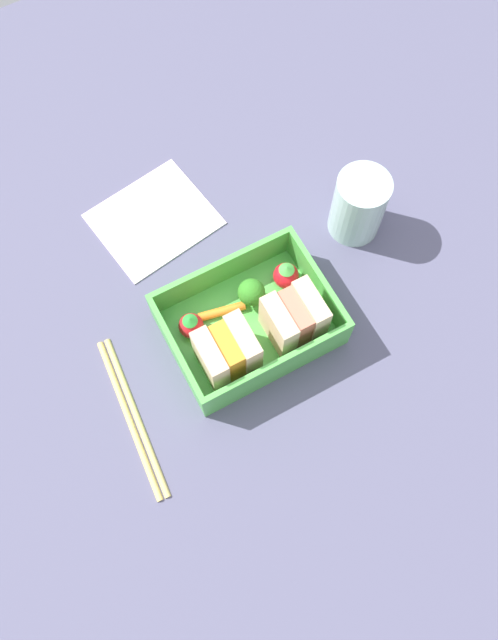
# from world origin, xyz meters

# --- Properties ---
(ground_plane) EXTENTS (1.20, 1.20, 0.02)m
(ground_plane) POSITION_xyz_m (0.00, 0.00, -0.01)
(ground_plane) COLOR #504F6A
(bento_tray) EXTENTS (0.18, 0.13, 0.01)m
(bento_tray) POSITION_xyz_m (0.00, 0.00, 0.01)
(bento_tray) COLOR #4FB548
(bento_tray) RESTS_ON ground_plane
(bento_rim) EXTENTS (0.18, 0.13, 0.04)m
(bento_rim) POSITION_xyz_m (0.00, 0.00, 0.03)
(bento_rim) COLOR #4FB548
(bento_rim) RESTS_ON bento_tray
(sandwich_left) EXTENTS (0.06, 0.05, 0.06)m
(sandwich_left) POSITION_xyz_m (-0.04, 0.03, 0.04)
(sandwich_left) COLOR #D2B68C
(sandwich_left) RESTS_ON bento_tray
(sandwich_center_left) EXTENTS (0.06, 0.05, 0.06)m
(sandwich_center_left) POSITION_xyz_m (0.04, 0.03, 0.04)
(sandwich_center_left) COLOR #DFB48E
(sandwich_center_left) RESTS_ON bento_tray
(strawberry_left) EXTENTS (0.03, 0.03, 0.04)m
(strawberry_left) POSITION_xyz_m (-0.06, -0.03, 0.03)
(strawberry_left) COLOR red
(strawberry_left) RESTS_ON bento_tray
(broccoli_floret) EXTENTS (0.03, 0.03, 0.04)m
(broccoli_floret) POSITION_xyz_m (-0.02, -0.02, 0.04)
(broccoli_floret) COLOR #97D15F
(broccoli_floret) RESTS_ON bento_tray
(carrot_stick_far_left) EXTENTS (0.05, 0.02, 0.01)m
(carrot_stick_far_left) POSITION_xyz_m (0.02, -0.03, 0.02)
(carrot_stick_far_left) COLOR orange
(carrot_stick_far_left) RESTS_ON bento_tray
(strawberry_far_left) EXTENTS (0.03, 0.03, 0.03)m
(strawberry_far_left) POSITION_xyz_m (0.06, -0.02, 0.03)
(strawberry_far_left) COLOR red
(strawberry_far_left) RESTS_ON bento_tray
(chopstick_pair) EXTENTS (0.03, 0.19, 0.01)m
(chopstick_pair) POSITION_xyz_m (0.16, 0.03, 0.00)
(chopstick_pair) COLOR tan
(chopstick_pair) RESTS_ON ground_plane
(drinking_glass) EXTENTS (0.06, 0.06, 0.09)m
(drinking_glass) POSITION_xyz_m (-0.18, -0.06, 0.04)
(drinking_glass) COLOR silver
(drinking_glass) RESTS_ON ground_plane
(folded_napkin) EXTENTS (0.15, 0.14, 0.00)m
(folded_napkin) POSITION_xyz_m (0.03, -0.18, 0.00)
(folded_napkin) COLOR silver
(folded_napkin) RESTS_ON ground_plane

